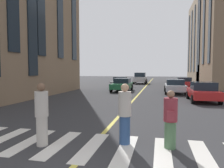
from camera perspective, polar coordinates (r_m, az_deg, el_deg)
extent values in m
cube|color=#D8C64C|center=(22.28, 7.99, -2.02)|extent=(80.00, 0.16, 0.01)
cube|color=silver|center=(6.10, 23.64, -17.62)|extent=(2.40, 0.45, 0.01)
cube|color=silver|center=(6.00, 13.74, -17.79)|extent=(2.40, 0.45, 0.01)
cube|color=silver|center=(6.07, 3.79, -17.45)|extent=(2.40, 0.45, 0.01)
cube|color=silver|center=(6.29, -5.64, -16.67)|extent=(2.40, 0.45, 0.01)
cube|color=silver|center=(6.66, -14.14, -15.60)|extent=(2.40, 0.45, 0.01)
cube|color=silver|center=(7.15, -21.53, -14.39)|extent=(2.40, 0.45, 0.01)
cube|color=silver|center=(7.74, -27.81, -13.16)|extent=(2.40, 0.45, 0.01)
cube|color=#1E6038|center=(22.34, 2.75, -0.46)|extent=(4.40, 1.80, 0.55)
cube|color=#19232D|center=(22.52, 2.85, 0.91)|extent=(1.85, 1.58, 0.50)
cylinder|color=black|center=(20.79, 4.39, -1.53)|extent=(0.64, 0.22, 0.64)
cylinder|color=black|center=(21.11, -0.26, -1.44)|extent=(0.64, 0.22, 0.64)
cylinder|color=black|center=(23.66, 5.43, -0.91)|extent=(0.64, 0.22, 0.64)
cylinder|color=black|center=(23.94, 1.33, -0.84)|extent=(0.64, 0.22, 0.64)
cube|color=#B7BABF|center=(35.61, 7.76, 1.34)|extent=(4.70, 1.95, 0.80)
cube|color=#19232D|center=(35.58, 7.77, 2.54)|extent=(2.58, 1.72, 0.70)
cylinder|color=black|center=(34.01, 9.09, 0.54)|extent=(0.76, 0.27, 0.76)
cylinder|color=black|center=(34.18, 5.96, 0.58)|extent=(0.76, 0.27, 0.76)
cylinder|color=black|center=(37.10, 9.41, 0.79)|extent=(0.76, 0.27, 0.76)
cylinder|color=black|center=(37.26, 6.53, 0.83)|extent=(0.76, 0.27, 0.76)
cube|color=#B7BABF|center=(27.82, 2.20, 0.35)|extent=(4.40, 1.80, 0.55)
cube|color=#19232D|center=(28.01, 2.29, 1.45)|extent=(1.85, 1.58, 0.50)
cylinder|color=black|center=(26.26, 3.47, -0.45)|extent=(0.64, 0.22, 0.64)
cylinder|color=black|center=(26.60, -0.21, -0.39)|extent=(0.64, 0.22, 0.64)
cylinder|color=black|center=(29.12, 4.40, -0.05)|extent=(0.64, 0.22, 0.64)
cylinder|color=black|center=(29.43, 1.08, 0.00)|extent=(0.64, 0.22, 0.64)
cube|color=#B7BABF|center=(21.08, 16.83, -0.85)|extent=(4.40, 1.80, 0.55)
cube|color=#19232D|center=(20.82, 16.89, 0.54)|extent=(1.85, 1.58, 0.50)
cylinder|color=black|center=(22.50, 14.37, -1.24)|extent=(0.64, 0.22, 0.64)
cylinder|color=black|center=(22.61, 18.75, -1.30)|extent=(0.64, 0.22, 0.64)
cylinder|color=black|center=(19.61, 14.58, -1.95)|extent=(0.64, 0.22, 0.64)
cylinder|color=black|center=(19.74, 19.60, -2.01)|extent=(0.64, 0.22, 0.64)
cube|color=#B21E1E|center=(27.99, 19.06, 0.17)|extent=(4.40, 1.80, 0.55)
cube|color=#19232D|center=(27.75, 19.13, 1.23)|extent=(1.85, 1.58, 0.50)
cylinder|color=black|center=(29.38, 17.08, -0.17)|extent=(0.64, 0.22, 0.64)
cylinder|color=black|center=(29.55, 20.42, -0.22)|extent=(0.64, 0.22, 0.64)
cylinder|color=black|center=(26.49, 17.53, -0.58)|extent=(0.64, 0.22, 0.64)
cylinder|color=black|center=(26.68, 21.23, -0.63)|extent=(0.64, 0.22, 0.64)
cube|color=#B21E1E|center=(16.20, 23.57, -2.38)|extent=(3.90, 1.75, 0.55)
cube|color=#19232D|center=(15.96, 23.75, -0.49)|extent=(1.64, 1.54, 0.55)
cylinder|color=black|center=(17.36, 20.04, -2.83)|extent=(0.60, 0.21, 0.60)
cylinder|color=black|center=(17.65, 25.46, -2.86)|extent=(0.60, 0.21, 0.60)
cylinder|color=black|center=(14.83, 21.27, -3.93)|extent=(0.60, 0.21, 0.60)
cylinder|color=black|center=(15.17, 27.57, -3.93)|extent=(0.60, 0.21, 0.60)
cylinder|color=#2D4C7F|center=(6.36, 3.50, -12.46)|extent=(0.32, 0.32, 0.85)
cylinder|color=beige|center=(6.19, 3.53, -5.42)|extent=(0.38, 0.38, 0.72)
sphere|color=tan|center=(6.13, 3.55, -0.99)|extent=(0.24, 0.24, 0.24)
cylinder|color=beige|center=(6.56, -18.60, -12.07)|extent=(0.32, 0.32, 0.86)
cylinder|color=beige|center=(6.40, -18.74, -5.17)|extent=(0.38, 0.38, 0.73)
sphere|color=brown|center=(6.34, -18.83, -0.82)|extent=(0.24, 0.24, 0.24)
cylinder|color=#4C724C|center=(6.25, 15.63, -13.25)|extent=(0.32, 0.32, 0.77)
cylinder|color=maroon|center=(6.08, 15.74, -6.79)|extent=(0.38, 0.38, 0.66)
sphere|color=#8C664C|center=(6.02, 15.81, -2.71)|extent=(0.21, 0.21, 0.21)
cube|color=maroon|center=(5.86, 15.84, -8.49)|extent=(0.12, 0.20, 0.28)
cube|color=#19232D|center=(34.84, 22.46, 12.16)|extent=(1.10, 0.10, 10.98)
cube|color=#19232D|center=(38.17, 21.60, 11.40)|extent=(1.10, 0.10, 10.98)
cube|color=#19232D|center=(41.52, 20.88, 10.77)|extent=(1.10, 0.10, 10.98)
cube|color=#19232D|center=(44.87, 20.27, 10.23)|extent=(1.10, 0.10, 10.98)
cube|color=#19232D|center=(17.48, -21.07, 18.50)|extent=(1.10, 0.10, 9.86)
cube|color=#19232D|center=(31.64, 23.99, 20.21)|extent=(1.10, 0.10, 16.62)
cube|color=#19232D|center=(34.85, 22.86, 18.64)|extent=(1.10, 0.10, 16.62)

